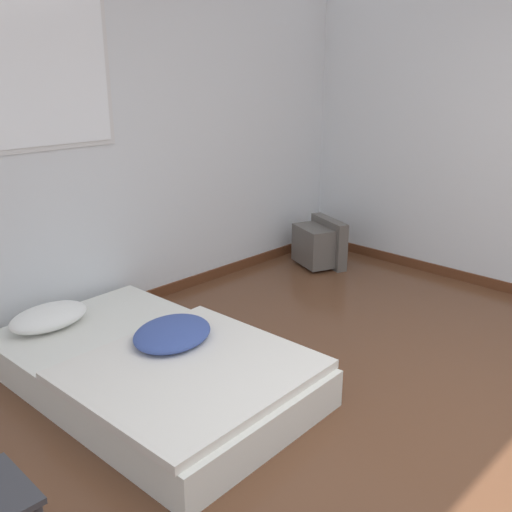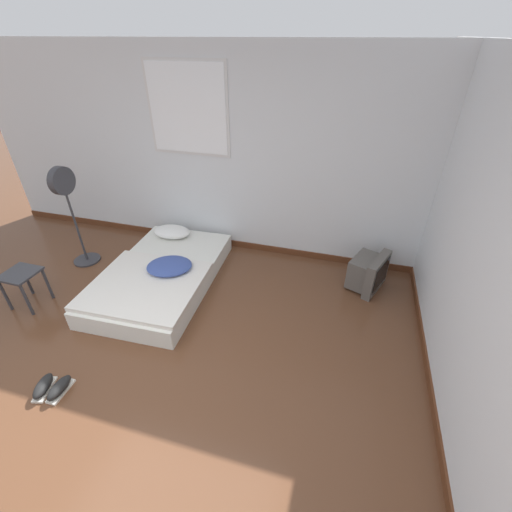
{
  "view_description": "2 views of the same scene",
  "coord_description": "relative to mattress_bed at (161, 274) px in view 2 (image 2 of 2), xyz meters",
  "views": [
    {
      "loc": [
        -2.29,
        -0.69,
        1.85
      ],
      "look_at": [
        0.54,
        2.06,
        0.52
      ],
      "focal_mm": 40.0,
      "sensor_mm": 36.0,
      "label": 1
    },
    {
      "loc": [
        1.5,
        -1.08,
        2.64
      ],
      "look_at": [
        0.6,
        2.06,
        0.5
      ],
      "focal_mm": 24.0,
      "sensor_mm": 36.0,
      "label": 2
    }
  ],
  "objects": [
    {
      "name": "side_stool",
      "position": [
        -1.26,
        -0.76,
        0.21
      ],
      "size": [
        0.35,
        0.35,
        0.44
      ],
      "color": "#333338",
      "rests_on": "ground_plane"
    },
    {
      "name": "mattress_bed",
      "position": [
        0.0,
        0.0,
        0.0
      ],
      "size": [
        1.28,
        2.02,
        0.37
      ],
      "color": "silver",
      "rests_on": "ground_plane"
    },
    {
      "name": "sneaker_pair",
      "position": [
        -0.16,
        -1.65,
        -0.09
      ],
      "size": [
        0.29,
        0.3,
        0.1
      ],
      "color": "silver",
      "rests_on": "ground_plane"
    },
    {
      "name": "crt_tv",
      "position": [
        2.44,
        0.64,
        0.07
      ],
      "size": [
        0.49,
        0.57,
        0.45
      ],
      "color": "#56514C",
      "rests_on": "ground_plane"
    },
    {
      "name": "standing_fan",
      "position": [
        -1.26,
        0.17,
        0.75
      ],
      "size": [
        0.34,
        0.34,
        1.32
      ],
      "color": "#333338",
      "rests_on": "ground_plane"
    },
    {
      "name": "ground_plane",
      "position": [
        0.56,
        -1.87,
        -0.14
      ],
      "size": [
        20.0,
        20.0,
        0.0
      ],
      "primitive_type": "plane",
      "color": "brown"
    },
    {
      "name": "wall_back",
      "position": [
        0.55,
        1.13,
        1.16
      ],
      "size": [
        7.32,
        0.08,
        2.6
      ],
      "color": "silver",
      "rests_on": "ground_plane"
    }
  ]
}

